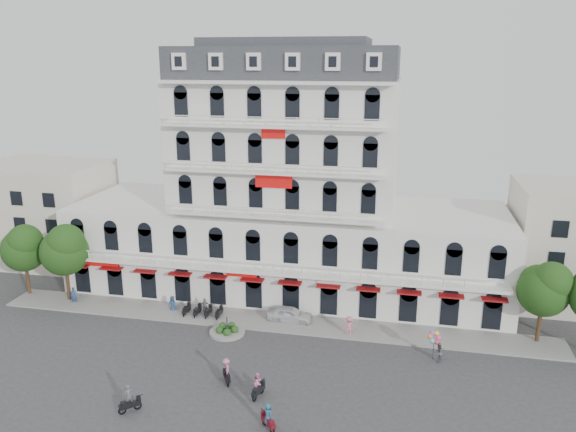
# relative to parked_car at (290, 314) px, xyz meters

# --- Properties ---
(ground) EXTENTS (120.00, 120.00, 0.00)m
(ground) POSITION_rel_parked_car_xyz_m (-2.05, -9.50, -0.73)
(ground) COLOR #38383A
(ground) RESTS_ON ground
(sidewalk) EXTENTS (53.00, 4.00, 0.16)m
(sidewalk) POSITION_rel_parked_car_xyz_m (-2.05, -0.50, -0.65)
(sidewalk) COLOR gray
(sidewalk) RESTS_ON ground
(main_building) EXTENTS (45.00, 15.00, 25.80)m
(main_building) POSITION_rel_parked_car_xyz_m (-2.05, 8.50, 9.23)
(main_building) COLOR silver
(main_building) RESTS_ON ground
(flank_building_west) EXTENTS (14.00, 10.00, 12.00)m
(flank_building_west) POSITION_rel_parked_car_xyz_m (-32.05, 10.50, 5.27)
(flank_building_west) COLOR beige
(flank_building_west) RESTS_ON ground
(traffic_island) EXTENTS (3.20, 3.20, 1.60)m
(traffic_island) POSITION_rel_parked_car_xyz_m (-5.05, -3.50, -0.47)
(traffic_island) COLOR gray
(traffic_island) RESTS_ON ground
(parked_scooter_row) EXTENTS (4.40, 1.80, 1.10)m
(parked_scooter_row) POSITION_rel_parked_car_xyz_m (-8.40, -0.70, -0.73)
(parked_scooter_row) COLOR black
(parked_scooter_row) RESTS_ON ground
(tree_west_outer) EXTENTS (4.50, 4.48, 7.76)m
(tree_west_outer) POSITION_rel_parked_car_xyz_m (-28.00, 0.48, 4.62)
(tree_west_outer) COLOR #382314
(tree_west_outer) RESTS_ON ground
(tree_west_inner) EXTENTS (4.76, 4.76, 8.25)m
(tree_west_inner) POSITION_rel_parked_car_xyz_m (-23.00, -0.02, 4.95)
(tree_west_inner) COLOR #382314
(tree_west_inner) RESTS_ON ground
(tree_east_inner) EXTENTS (4.40, 4.37, 7.57)m
(tree_east_inner) POSITION_rel_parked_car_xyz_m (22.00, 0.48, 4.48)
(tree_east_inner) COLOR #382314
(tree_east_inner) RESTS_ON ground
(parked_car) EXTENTS (4.33, 1.82, 1.46)m
(parked_car) POSITION_rel_parked_car_xyz_m (0.00, 0.00, 0.00)
(parked_car) COLOR silver
(parked_car) RESTS_ON ground
(rider_west) EXTENTS (1.33, 1.29, 2.13)m
(rider_west) POSITION_rel_parked_car_xyz_m (-8.15, -16.03, 0.22)
(rider_west) COLOR black
(rider_west) RESTS_ON ground
(rider_southwest) EXTENTS (0.75, 1.68, 1.99)m
(rider_southwest) POSITION_rel_parked_car_xyz_m (0.22, -12.47, 0.26)
(rider_southwest) COLOR black
(rider_southwest) RESTS_ON ground
(rider_east) EXTENTS (1.28, 1.34, 1.97)m
(rider_east) POSITION_rel_parked_car_xyz_m (1.81, -15.91, 0.22)
(rider_east) COLOR maroon
(rider_east) RESTS_ON ground
(rider_center) EXTENTS (1.02, 1.55, 2.05)m
(rider_center) POSITION_rel_parked_car_xyz_m (-2.64, -11.13, 0.34)
(rider_center) COLOR black
(rider_center) RESTS_ON ground
(pedestrian_left) EXTENTS (0.80, 0.54, 1.59)m
(pedestrian_left) POSITION_rel_parked_car_xyz_m (-11.71, -0.18, 0.06)
(pedestrian_left) COLOR navy
(pedestrian_left) RESTS_ON ground
(pedestrian_mid) EXTENTS (0.98, 0.59, 1.56)m
(pedestrian_mid) POSITION_rel_parked_car_xyz_m (-8.43, 0.00, 0.05)
(pedestrian_mid) COLOR slate
(pedestrian_mid) RESTS_ON ground
(pedestrian_right) EXTENTS (1.33, 0.94, 1.87)m
(pedestrian_right) POSITION_rel_parked_car_xyz_m (5.73, -1.65, 0.20)
(pedestrian_right) COLOR #D36F86
(pedestrian_right) RESTS_ON ground
(pedestrian_far) EXTENTS (0.78, 0.67, 1.80)m
(pedestrian_far) POSITION_rel_parked_car_xyz_m (-22.05, -0.69, 0.17)
(pedestrian_far) COLOR navy
(pedestrian_far) RESTS_ON ground
(balloon_vendor) EXTENTS (1.37, 1.28, 2.45)m
(balloon_vendor) POSITION_rel_parked_car_xyz_m (13.19, -4.47, 0.55)
(balloon_vendor) COLOR #53545B
(balloon_vendor) RESTS_ON ground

